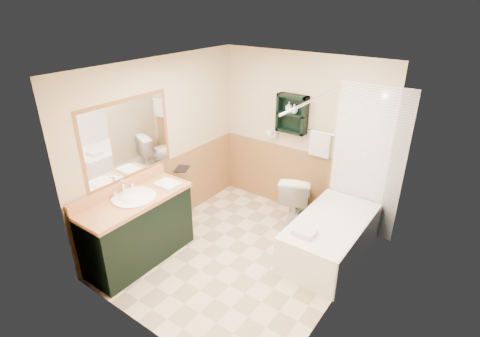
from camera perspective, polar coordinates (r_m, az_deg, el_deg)
name	(u,v)px	position (r m, az deg, el deg)	size (l,w,h in m)	color
floor	(240,255)	(5.00, -0.05, -13.11)	(3.00, 3.00, 0.00)	beige
back_wall	(300,136)	(5.57, 9.18, 4.88)	(2.60, 0.04, 2.40)	beige
left_wall	(161,148)	(5.19, -11.97, 3.09)	(0.04, 3.00, 2.40)	beige
right_wall	(349,207)	(3.83, 16.21, -5.63)	(0.04, 3.00, 2.40)	beige
ceiling	(240,66)	(3.99, -0.07, 15.36)	(2.60, 3.00, 0.04)	white
wainscot_left	(167,194)	(5.46, -11.08, -3.82)	(2.98, 2.98, 1.00)	#AD7346
wainscot_back	(296,180)	(5.82, 8.56, -1.70)	(2.58, 2.58, 1.00)	#AD7346
mirror_frame	(128,140)	(4.72, -16.74, 4.25)	(1.30, 1.30, 1.00)	brown
mirror_glass	(128,140)	(4.72, -16.70, 4.24)	(1.20, 1.20, 0.90)	white
tile_right	(368,190)	(4.55, 18.90, -3.08)	(1.50, 1.50, 2.10)	white
tile_back	(367,163)	(5.25, 18.79, 0.74)	(0.95, 0.95, 2.10)	white
tile_accent	(379,119)	(4.24, 20.36, 7.15)	(1.50, 1.50, 0.10)	#154C2F
wall_shelf	(292,114)	(5.41, 7.92, 8.25)	(0.45, 0.15, 0.55)	black
hair_dryer	(274,133)	(5.68, 5.17, 5.48)	(0.10, 0.24, 0.18)	white
towel_bar	(321,133)	(5.32, 12.29, 5.37)	(0.40, 0.06, 0.40)	white
curtain_rod	(315,99)	(4.45, 11.38, 10.38)	(0.03, 0.03, 1.60)	silver
shower_curtain	(315,161)	(4.88, 11.43, 1.08)	(1.05, 1.05, 1.70)	beige
vanity	(138,229)	(4.87, -15.24, -8.88)	(0.59, 1.40, 0.89)	black
bathtub	(330,238)	(5.00, 13.58, -10.20)	(0.79, 1.50, 0.53)	white
toilet	(296,197)	(5.57, 8.53, -4.34)	(0.44, 0.78, 0.76)	white
counter_towel	(167,184)	(4.82, -11.00, -2.39)	(0.30, 0.23, 0.04)	white
vanity_book	(175,161)	(5.21, -9.84, 1.06)	(0.18, 0.02, 0.24)	black
tub_towel	(305,232)	(4.50, 9.83, -9.57)	(0.24, 0.20, 0.07)	white
soap_bottle_a	(289,110)	(5.41, 7.43, 8.84)	(0.07, 0.15, 0.07)	white
soap_bottle_b	(294,110)	(5.37, 8.26, 8.84)	(0.10, 0.13, 0.10)	white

